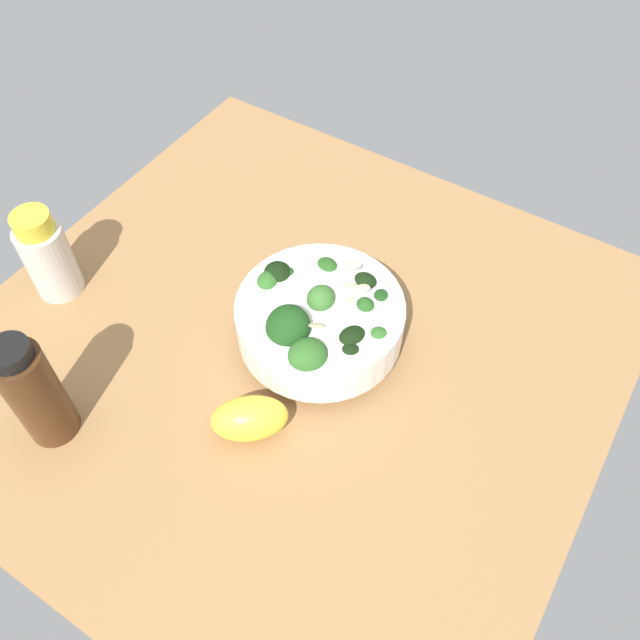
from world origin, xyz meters
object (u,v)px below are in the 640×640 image
lemon_wedge (250,418)px  bowl_of_broccoli (319,319)px  bottle_short (47,256)px  bottle_tall (34,392)px

lemon_wedge → bowl_of_broccoli: bearing=0.4°
bowl_of_broccoli → bottle_short: bearing=107.6°
bowl_of_broccoli → lemon_wedge: bowl_of_broccoli is taller
bowl_of_broccoli → lemon_wedge: size_ratio=2.34×
bowl_of_broccoli → bottle_tall: 30.37cm
bottle_tall → bottle_short: 20.05cm
bowl_of_broccoli → lemon_wedge: (-13.65, -0.10, -1.93)cm
bowl_of_broccoli → lemon_wedge: bearing=-179.6°
bowl_of_broccoli → bottle_tall: bearing=143.9°
bowl_of_broccoli → bottle_tall: size_ratio=1.31×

